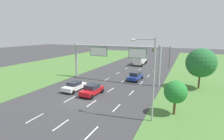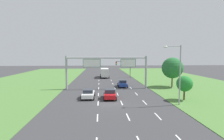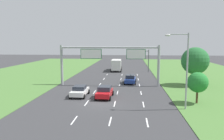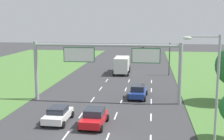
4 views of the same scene
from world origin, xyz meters
name	(u,v)px [view 2 (image 2 of 4)]	position (x,y,z in m)	size (l,w,h in m)	color
ground_plane	(110,103)	(0.00, 0.00, 0.00)	(200.00, 200.00, 0.00)	#38383A
grass_verge_right	(205,89)	(21.00, 10.00, 0.03)	(24.00, 120.00, 0.06)	#4C7A38
grass_verge_left	(1,91)	(-21.00, 10.00, 0.03)	(24.00, 120.00, 0.06)	#4C7A38
lane_dashes_inner_left	(98,98)	(-1.75, 3.00, 0.00)	(0.14, 44.40, 0.01)	white
lane_dashes_inner_right	(119,98)	(1.75, 3.00, 0.00)	(0.14, 44.40, 0.01)	white
lane_dashes_slip	(140,98)	(5.25, 3.00, 0.00)	(0.14, 44.40, 0.01)	white
car_near_red	(122,83)	(3.63, 13.48, 0.81)	(2.30, 4.32, 1.61)	navy
car_lead_silver	(110,94)	(0.17, 2.80, 0.80)	(2.26, 4.16, 1.59)	red
car_mid_lane	(88,94)	(-3.40, 3.42, 0.74)	(2.19, 4.18, 1.46)	white
box_truck	(105,72)	(0.02, 30.87, 1.64)	(2.79, 7.48, 2.99)	silver
sign_gantry	(107,66)	(0.12, 11.28, 4.90)	(17.24, 0.44, 7.00)	#9EA0A5
traffic_light_mast	(124,66)	(6.28, 29.75, 3.87)	(4.76, 0.49, 5.60)	#47494F
street_lamp	(178,70)	(9.44, -1.63, 5.08)	(2.61, 0.32, 8.50)	#9EA0A5
roadside_tree_near	(184,84)	(11.79, 0.89, 2.65)	(2.48, 2.48, 3.90)	#513823
roadside_tree_mid	(172,68)	(14.68, 12.40, 4.32)	(4.66, 4.66, 6.65)	#513823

